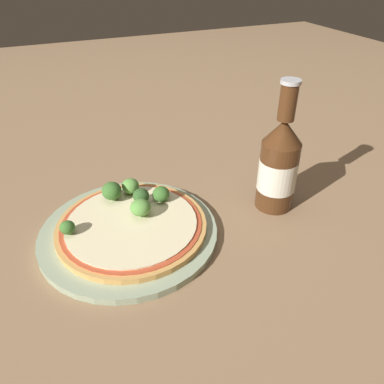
{
  "coord_description": "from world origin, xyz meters",
  "views": [
    {
      "loc": [
        -0.09,
        -0.48,
        0.41
      ],
      "look_at": [
        0.11,
        -0.01,
        0.06
      ],
      "focal_mm": 35.0,
      "sensor_mm": 36.0,
      "label": 1
    }
  ],
  "objects": [
    {
      "name": "broccoli_floret_4",
      "position": [
        0.03,
        0.08,
        0.04
      ],
      "size": [
        0.03,
        0.03,
        0.03
      ],
      "color": "#6B8E51",
      "rests_on": "pizza"
    },
    {
      "name": "broccoli_floret_0",
      "position": [
        0.04,
        0.04,
        0.04
      ],
      "size": [
        0.03,
        0.03,
        0.03
      ],
      "color": "#6B8E51",
      "rests_on": "pizza"
    },
    {
      "name": "beer_bottle",
      "position": [
        0.27,
        -0.02,
        0.09
      ],
      "size": [
        0.07,
        0.07,
        0.23
      ],
      "color": "#472814",
      "rests_on": "ground_plane"
    },
    {
      "name": "pizza",
      "position": [
        0.01,
        0.0,
        0.02
      ],
      "size": [
        0.24,
        0.24,
        0.01
      ],
      "color": "tan",
      "rests_on": "plate"
    },
    {
      "name": "broccoli_floret_2",
      "position": [
        0.07,
        0.04,
        0.04
      ],
      "size": [
        0.03,
        0.03,
        0.03
      ],
      "color": "#6B8E51",
      "rests_on": "pizza"
    },
    {
      "name": "ground_plane",
      "position": [
        0.0,
        0.0,
        0.0
      ],
      "size": [
        3.0,
        3.0,
        0.0
      ],
      "primitive_type": "plane",
      "color": "#846647"
    },
    {
      "name": "broccoli_floret_5",
      "position": [
        -0.01,
        0.07,
        0.05
      ],
      "size": [
        0.03,
        0.03,
        0.04
      ],
      "color": "#6B8E51",
      "rests_on": "pizza"
    },
    {
      "name": "broccoli_floret_3",
      "position": [
        -0.09,
        0.01,
        0.04
      ],
      "size": [
        0.02,
        0.02,
        0.02
      ],
      "color": "#6B8E51",
      "rests_on": "pizza"
    },
    {
      "name": "plate",
      "position": [
        0.0,
        0.0,
        0.01
      ],
      "size": [
        0.29,
        0.29,
        0.01
      ],
      "color": "#93A384",
      "rests_on": "ground_plane"
    },
    {
      "name": "broccoli_floret_1",
      "position": [
        0.03,
        0.01,
        0.04
      ],
      "size": [
        0.03,
        0.03,
        0.03
      ],
      "color": "#6B8E51",
      "rests_on": "pizza"
    }
  ]
}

